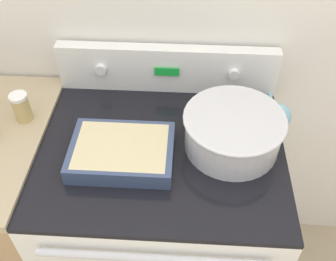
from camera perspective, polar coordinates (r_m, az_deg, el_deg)
The scene contains 8 objects.
kitchen_wall at distance 1.41m, azimuth 0.05°, elevation 17.15°, with size 8.00×0.05×2.50m.
stove_range at distance 1.67m, azimuth -0.74°, elevation -13.58°, with size 0.80×0.70×0.96m.
control_panel at distance 1.46m, azimuth -0.10°, elevation 8.97°, with size 0.80×0.07×0.18m.
side_counter at distance 1.82m, azimuth -22.49°, elevation -11.42°, with size 0.52×0.67×0.97m.
mixing_bowl at distance 1.26m, azimuth 9.43°, elevation 0.10°, with size 0.32×0.32×0.13m.
casserole_dish at distance 1.24m, azimuth -6.71°, elevation -3.01°, with size 0.32×0.23×0.06m.
ladle at distance 1.39m, azimuth 15.61°, elevation 2.12°, with size 0.09×0.28×0.09m.
spice_jar_white_cap at distance 1.42m, azimuth -20.49°, elevation 3.20°, with size 0.06×0.06×0.11m.
Camera 1 is at (0.07, -0.54, 1.90)m, focal length 42.00 mm.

